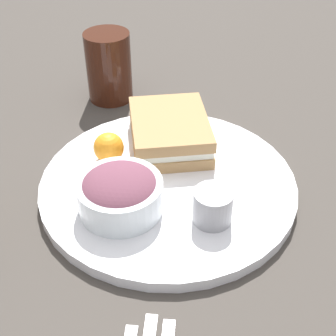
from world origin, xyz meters
name	(u,v)px	position (x,y,z in m)	size (l,w,h in m)	color
ground_plane	(168,189)	(0.00, 0.00, 0.00)	(4.00, 4.00, 0.00)	#3D3833
plate	(168,185)	(0.00, 0.00, 0.01)	(0.33, 0.33, 0.02)	silver
sandwich	(170,132)	(0.08, 0.01, 0.04)	(0.15, 0.14, 0.04)	#A37A4C
salad_bowl	(120,192)	(-0.06, 0.05, 0.04)	(0.10, 0.10, 0.05)	white
dressing_cup	(213,206)	(-0.07, -0.06, 0.04)	(0.05, 0.05, 0.04)	#99999E
orange_wedge	(109,148)	(0.03, 0.09, 0.04)	(0.04, 0.04, 0.04)	orange
drink_glass	(109,67)	(0.23, 0.13, 0.06)	(0.07, 0.07, 0.12)	#38190F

